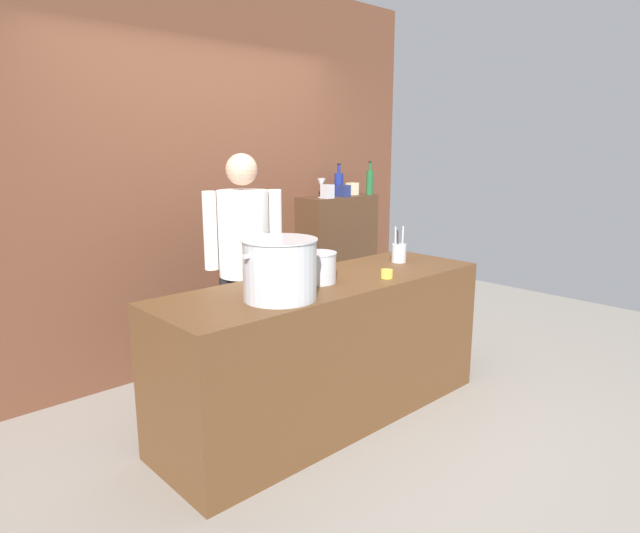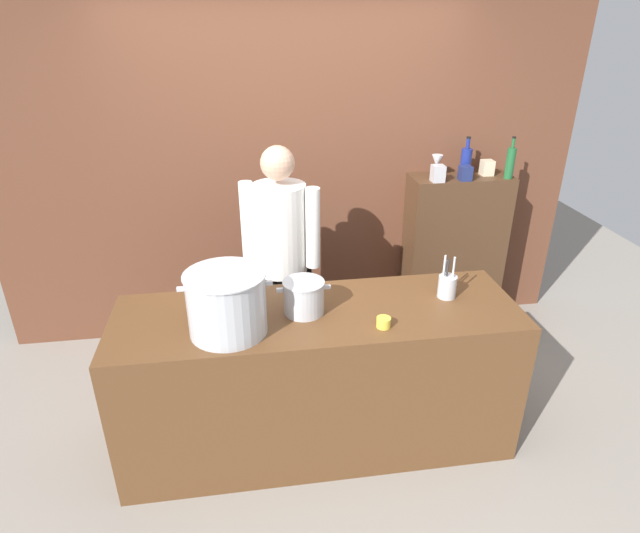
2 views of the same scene
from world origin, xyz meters
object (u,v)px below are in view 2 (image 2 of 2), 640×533
at_px(wine_bottle_green, 510,162).
at_px(spice_tin_cream, 487,168).
at_px(chef, 281,252).
at_px(spice_tin_navy, 465,173).
at_px(butter_jar, 384,322).
at_px(wine_bottle_cobalt, 466,161).
at_px(utensil_crock, 447,286).
at_px(wine_glass_wide, 437,162).
at_px(stockpot_small, 304,297).
at_px(stockpot_large, 227,303).
at_px(spice_tin_silver, 438,173).

distance_m(wine_bottle_green, spice_tin_cream, 0.17).
bearing_deg(chef, wine_bottle_green, -141.34).
bearing_deg(spice_tin_navy, butter_jar, -125.80).
bearing_deg(wine_bottle_cobalt, spice_tin_cream, -2.62).
xyz_separation_m(utensil_crock, wine_bottle_cobalt, (0.54, 1.14, 0.41)).
xyz_separation_m(spice_tin_cream, spice_tin_navy, (-0.22, -0.11, -0.00)).
distance_m(chef, spice_tin_navy, 1.49).
xyz_separation_m(wine_bottle_cobalt, wine_glass_wide, (-0.23, -0.02, 0.01)).
bearing_deg(stockpot_small, utensil_crock, 3.37).
bearing_deg(wine_bottle_green, spice_tin_cream, 138.97).
height_order(stockpot_large, butter_jar, stockpot_large).
bearing_deg(chef, spice_tin_navy, -138.25).
bearing_deg(wine_glass_wide, spice_tin_cream, 1.17).
bearing_deg(spice_tin_cream, stockpot_large, -145.74).
distance_m(stockpot_large, wine_bottle_cobalt, 2.23).
xyz_separation_m(stockpot_large, utensil_crock, (1.23, 0.18, -0.09)).
xyz_separation_m(stockpot_large, wine_bottle_cobalt, (1.76, 1.33, 0.31)).
xyz_separation_m(wine_bottle_green, wine_glass_wide, (-0.52, 0.10, 0.00)).
bearing_deg(spice_tin_silver, butter_jar, -119.24).
relative_size(stockpot_small, wine_bottle_green, 0.95).
height_order(stockpot_small, spice_tin_silver, spice_tin_silver).
distance_m(chef, wine_bottle_cobalt, 1.58).
bearing_deg(stockpot_large, stockpot_small, 18.47).
bearing_deg(utensil_crock, butter_jar, -149.30).
relative_size(wine_bottle_green, spice_tin_navy, 2.92).
xyz_separation_m(utensil_crock, spice_tin_navy, (0.49, 1.03, 0.35)).
bearing_deg(stockpot_large, wine_bottle_green, 30.52).
bearing_deg(wine_bottle_cobalt, wine_bottle_green, -21.23).
distance_m(wine_glass_wide, spice_tin_silver, 0.12).
relative_size(stockpot_large, spice_tin_silver, 3.91).
bearing_deg(wine_bottle_green, wine_glass_wide, 169.44).
bearing_deg(wine_glass_wide, butter_jar, -118.20).
relative_size(chef, spice_tin_cream, 14.85).
bearing_deg(butter_jar, wine_glass_wide, 61.80).
bearing_deg(spice_tin_navy, stockpot_small, -140.73).
xyz_separation_m(chef, spice_tin_silver, (1.18, 0.41, 0.36)).
bearing_deg(butter_jar, spice_tin_silver, 60.76).
distance_m(butter_jar, wine_bottle_green, 1.86).
distance_m(utensil_crock, spice_tin_cream, 1.38).
bearing_deg(spice_tin_silver, spice_tin_cream, 14.27).
height_order(wine_glass_wide, spice_tin_silver, wine_glass_wide).
bearing_deg(utensil_crock, chef, 145.46).
relative_size(utensil_crock, spice_tin_cream, 2.30).
bearing_deg(wine_bottle_green, stockpot_large, -149.48).
height_order(utensil_crock, wine_glass_wide, wine_glass_wide).
height_order(chef, spice_tin_cream, chef).
relative_size(wine_bottle_green, wine_glass_wide, 1.81).
relative_size(spice_tin_silver, spice_tin_navy, 1.14).
distance_m(butter_jar, wine_bottle_cobalt, 1.77).
height_order(chef, stockpot_large, chef).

